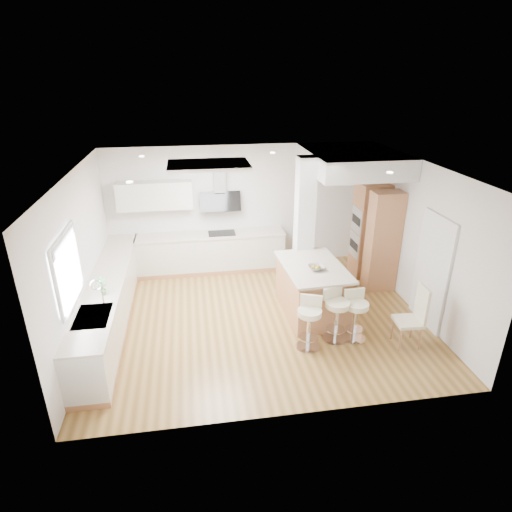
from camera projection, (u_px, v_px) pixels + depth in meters
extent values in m
plane|color=olive|center=(259.00, 317.00, 8.04)|extent=(6.00, 6.00, 0.00)
cube|color=silver|center=(259.00, 317.00, 8.04)|extent=(6.00, 5.00, 0.02)
cube|color=silver|center=(242.00, 207.00, 9.74)|extent=(6.00, 0.04, 2.80)
cube|color=silver|center=(81.00, 260.00, 7.05)|extent=(0.04, 5.00, 2.80)
cube|color=silver|center=(420.00, 239.00, 7.90)|extent=(0.04, 5.00, 2.80)
cube|color=white|center=(209.00, 165.00, 7.35)|extent=(1.40, 0.95, 0.05)
cube|color=white|center=(209.00, 166.00, 7.36)|extent=(1.25, 0.80, 0.03)
cylinder|color=white|center=(142.00, 156.00, 7.99)|extent=(0.10, 0.10, 0.02)
cylinder|color=white|center=(130.00, 182.00, 6.18)|extent=(0.10, 0.10, 0.02)
cylinder|color=white|center=(273.00, 153.00, 8.35)|extent=(0.10, 0.10, 0.02)
cylinder|color=white|center=(355.00, 155.00, 8.11)|extent=(0.10, 0.10, 0.02)
cylinder|color=white|center=(390.00, 173.00, 6.75)|extent=(0.10, 0.10, 0.02)
cube|color=white|center=(67.00, 269.00, 6.14)|extent=(0.03, 1.15, 0.95)
cube|color=white|center=(61.00, 236.00, 5.94)|extent=(0.04, 1.28, 0.06)
cube|color=white|center=(74.00, 300.00, 6.35)|extent=(0.04, 1.28, 0.06)
cube|color=white|center=(56.00, 289.00, 5.59)|extent=(0.04, 0.06, 0.95)
cube|color=white|center=(77.00, 252.00, 6.70)|extent=(0.04, 0.06, 0.95)
cube|color=#AAACB2|center=(63.00, 241.00, 5.97)|extent=(0.03, 1.18, 0.14)
cube|color=#4A413A|center=(432.00, 273.00, 7.52)|extent=(0.02, 0.90, 2.00)
cube|color=white|center=(432.00, 273.00, 7.52)|extent=(0.05, 1.00, 2.10)
cube|color=#B77A4E|center=(113.00, 320.00, 7.86)|extent=(0.60, 4.50, 0.10)
cube|color=beige|center=(109.00, 300.00, 7.69)|extent=(0.60, 4.50, 0.76)
cube|color=beige|center=(106.00, 280.00, 7.53)|extent=(0.63, 4.50, 0.04)
cube|color=#B3B2B7|center=(93.00, 316.00, 6.39)|extent=(0.50, 0.75, 0.02)
cube|color=#B3B2B7|center=(91.00, 326.00, 6.25)|extent=(0.40, 0.34, 0.10)
cube|color=#B3B2B7|center=(95.00, 313.00, 6.58)|extent=(0.40, 0.34, 0.10)
cylinder|color=silver|center=(103.00, 295.00, 6.61)|extent=(0.02, 0.02, 0.36)
torus|color=silver|center=(96.00, 285.00, 6.52)|extent=(0.18, 0.02, 0.18)
imported|color=#4A924D|center=(102.00, 286.00, 6.92)|extent=(0.17, 0.12, 0.33)
cube|color=#B77A4E|center=(212.00, 268.00, 9.90)|extent=(3.30, 0.60, 0.10)
cube|color=beige|center=(211.00, 251.00, 9.73)|extent=(3.30, 0.60, 0.76)
cube|color=beige|center=(211.00, 235.00, 9.57)|extent=(3.33, 0.63, 0.04)
cube|color=black|center=(222.00, 233.00, 9.60)|extent=(0.60, 0.40, 0.01)
cube|color=beige|center=(155.00, 195.00, 9.15)|extent=(1.60, 0.34, 0.60)
cube|color=#B3B2B7|center=(219.00, 176.00, 9.28)|extent=(0.25, 0.18, 0.70)
cube|color=black|center=(220.00, 202.00, 9.42)|extent=(0.90, 0.26, 0.44)
cube|color=white|center=(304.00, 227.00, 8.49)|extent=(0.35, 0.35, 2.80)
cube|color=silver|center=(352.00, 161.00, 8.56)|extent=(1.78, 2.20, 0.40)
cube|color=#B77A4E|center=(369.00, 230.00, 9.35)|extent=(0.62, 0.62, 2.10)
cube|color=#B77A4E|center=(383.00, 242.00, 8.72)|extent=(0.62, 0.40, 2.10)
cube|color=#B3B2B7|center=(357.00, 220.00, 9.21)|extent=(0.02, 0.55, 0.55)
cube|color=#B3B2B7|center=(354.00, 245.00, 9.44)|extent=(0.02, 0.55, 0.55)
cube|color=black|center=(356.00, 220.00, 9.21)|extent=(0.01, 0.45, 0.18)
cube|color=black|center=(354.00, 245.00, 9.44)|extent=(0.01, 0.45, 0.18)
cube|color=#B77A4E|center=(312.00, 290.00, 8.02)|extent=(1.07, 1.59, 0.95)
cube|color=beige|center=(313.00, 267.00, 7.82)|extent=(1.16, 1.68, 0.04)
imported|color=gray|center=(316.00, 268.00, 7.65)|extent=(0.30, 0.30, 0.07)
sphere|color=#C67D17|center=(318.00, 267.00, 7.66)|extent=(0.08, 0.08, 0.08)
sphere|color=#C67D17|center=(313.00, 267.00, 7.66)|extent=(0.08, 0.08, 0.08)
sphere|color=#82A838|center=(317.00, 268.00, 7.61)|extent=(0.08, 0.08, 0.08)
cylinder|color=silver|center=(308.00, 347.00, 7.17)|extent=(0.54, 0.54, 0.03)
cylinder|color=silver|center=(309.00, 331.00, 7.04)|extent=(0.09, 0.09, 0.61)
cylinder|color=silver|center=(308.00, 337.00, 7.09)|extent=(0.42, 0.42, 0.01)
cylinder|color=beige|center=(310.00, 313.00, 6.90)|extent=(0.52, 0.52, 0.09)
cube|color=beige|center=(311.00, 300.00, 6.98)|extent=(0.35, 0.18, 0.21)
cylinder|color=silver|center=(335.00, 339.00, 7.38)|extent=(0.54, 0.54, 0.03)
cylinder|color=silver|center=(336.00, 323.00, 7.24)|extent=(0.09, 0.09, 0.63)
cylinder|color=silver|center=(335.00, 329.00, 7.30)|extent=(0.42, 0.42, 0.01)
cylinder|color=beige|center=(338.00, 304.00, 7.10)|extent=(0.52, 0.52, 0.10)
cube|color=beige|center=(333.00, 293.00, 7.17)|extent=(0.37, 0.17, 0.21)
cylinder|color=silver|center=(354.00, 338.00, 7.39)|extent=(0.42, 0.42, 0.03)
cylinder|color=silver|center=(355.00, 323.00, 7.27)|extent=(0.07, 0.07, 0.60)
cylinder|color=silver|center=(355.00, 329.00, 7.32)|extent=(0.33, 0.33, 0.01)
cylinder|color=beige|center=(357.00, 305.00, 7.13)|extent=(0.40, 0.40, 0.09)
cube|color=beige|center=(354.00, 294.00, 7.21)|extent=(0.35, 0.06, 0.20)
cube|color=beige|center=(408.00, 322.00, 7.09)|extent=(0.45, 0.45, 0.06)
cube|color=beige|center=(422.00, 305.00, 6.98)|extent=(0.07, 0.40, 0.68)
cylinder|color=#B77A4E|center=(400.00, 340.00, 7.01)|extent=(0.04, 0.04, 0.42)
cylinder|color=#B77A4E|center=(392.00, 328.00, 7.32)|extent=(0.04, 0.04, 0.42)
cylinder|color=#B77A4E|center=(420.00, 339.00, 7.04)|extent=(0.04, 0.04, 0.42)
cylinder|color=#B77A4E|center=(412.00, 327.00, 7.35)|extent=(0.04, 0.04, 0.42)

